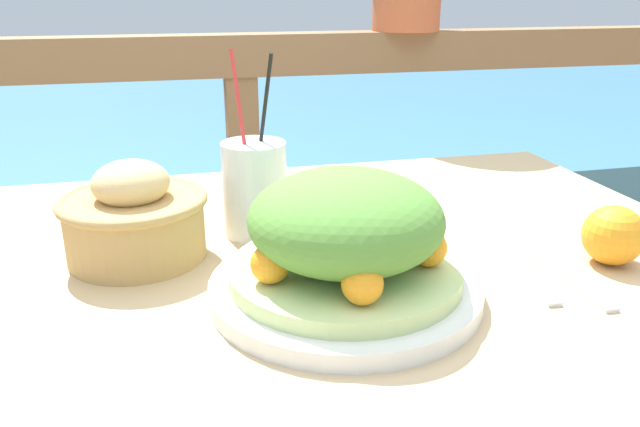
{
  "coord_description": "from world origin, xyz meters",
  "views": [
    {
      "loc": [
        -0.16,
        -0.62,
        1.09
      ],
      "look_at": [
        0.0,
        0.06,
        0.83
      ],
      "focal_mm": 35.0,
      "sensor_mm": 36.0,
      "label": 1
    }
  ],
  "objects": [
    {
      "name": "patio_table",
      "position": [
        0.0,
        0.0,
        0.67
      ],
      "size": [
        1.07,
        0.93,
        0.77
      ],
      "color": "tan",
      "rests_on": "ground_plane"
    },
    {
      "name": "railing_fence",
      "position": [
        0.0,
        0.8,
        0.75
      ],
      "size": [
        2.8,
        0.08,
        0.99
      ],
      "color": "brown",
      "rests_on": "ground_plane"
    },
    {
      "name": "sea_backdrop",
      "position": [
        0.0,
        3.3,
        0.22
      ],
      "size": [
        12.0,
        4.0,
        0.44
      ],
      "color": "teal",
      "rests_on": "ground_plane"
    },
    {
      "name": "salad_plate",
      "position": [
        0.01,
        -0.04,
        0.83
      ],
      "size": [
        0.29,
        0.29,
        0.14
      ],
      "color": "silver",
      "rests_on": "patio_table"
    },
    {
      "name": "drink_glass",
      "position": [
        -0.06,
        0.16,
        0.84
      ],
      "size": [
        0.09,
        0.09,
        0.24
      ],
      "color": "silver",
      "rests_on": "patio_table"
    },
    {
      "name": "bread_basket",
      "position": [
        -0.21,
        0.12,
        0.82
      ],
      "size": [
        0.18,
        0.18,
        0.12
      ],
      "color": "tan",
      "rests_on": "patio_table"
    },
    {
      "name": "fork",
      "position": [
        0.22,
        -0.03,
        0.77
      ],
      "size": [
        0.03,
        0.18,
        0.0
      ],
      "color": "silver",
      "rests_on": "patio_table"
    },
    {
      "name": "knife",
      "position": [
        0.27,
        -0.05,
        0.77
      ],
      "size": [
        0.02,
        0.18,
        0.0
      ],
      "color": "silver",
      "rests_on": "patio_table"
    },
    {
      "name": "orange_near_basket",
      "position": [
        0.34,
        -0.03,
        0.81
      ],
      "size": [
        0.07,
        0.07,
        0.07
      ],
      "color": "orange",
      "rests_on": "patio_table"
    }
  ]
}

